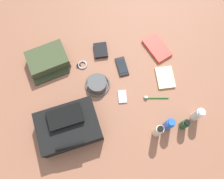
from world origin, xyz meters
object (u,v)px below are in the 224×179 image
(wallet, at_px, (101,50))
(lotion_bottle, at_px, (158,131))
(paperback_novel, at_px, (157,48))
(media_player, at_px, (122,97))
(bucket_hat, at_px, (97,84))
(shampoo_bottle, at_px, (185,124))
(wristwatch, at_px, (82,65))
(toiletry_pouch, at_px, (48,60))
(notepad, at_px, (165,78))
(toothpaste_tube, at_px, (198,114))
(deodorant_spray, at_px, (169,124))
(cell_phone, at_px, (122,67))
(toothbrush, at_px, (155,98))
(backpack, at_px, (69,126))

(wallet, bearing_deg, lotion_bottle, 113.91)
(lotion_bottle, xyz_separation_m, paperback_novel, (-0.17, -0.55, -0.07))
(paperback_novel, distance_m, media_player, 0.42)
(bucket_hat, height_order, shampoo_bottle, shampoo_bottle)
(wristwatch, bearing_deg, shampoo_bottle, 134.11)
(bucket_hat, distance_m, paperback_novel, 0.49)
(toiletry_pouch, height_order, lotion_bottle, lotion_bottle)
(shampoo_bottle, xyz_separation_m, lotion_bottle, (0.17, 0.00, 0.02))
(wallet, distance_m, notepad, 0.47)
(toiletry_pouch, xyz_separation_m, media_player, (-0.42, 0.34, -0.04))
(toiletry_pouch, distance_m, toothpaste_tube, 1.01)
(paperback_novel, bearing_deg, deodorant_spray, 79.85)
(cell_phone, xyz_separation_m, media_player, (0.05, 0.20, -0.00))
(toothpaste_tube, xyz_separation_m, paperback_novel, (0.09, -0.51, -0.06))
(toothpaste_tube, distance_m, notepad, 0.32)
(media_player, bearing_deg, toothpaste_tube, 150.42)
(wallet, bearing_deg, toiletry_pouch, 6.52)
(shampoo_bottle, relative_size, notepad, 0.76)
(media_player, relative_size, toothbrush, 0.57)
(paperback_novel, xyz_separation_m, wallet, (0.38, -0.07, 0.00))
(deodorant_spray, height_order, notepad, deodorant_spray)
(deodorant_spray, xyz_separation_m, cell_phone, (0.17, -0.45, -0.06))
(backpack, distance_m, bucket_hat, 0.33)
(backpack, relative_size, cell_phone, 2.75)
(media_player, bearing_deg, wristwatch, -52.71)
(backpack, height_order, toiletry_pouch, backpack)
(backpack, xyz_separation_m, wallet, (-0.30, -0.48, -0.05))
(cell_phone, relative_size, notepad, 0.91)
(media_player, bearing_deg, deodorant_spray, 131.71)
(toothpaste_tube, height_order, wristwatch, toothpaste_tube)
(toiletry_pouch, xyz_separation_m, lotion_bottle, (-0.57, 0.62, 0.03))
(bucket_hat, relative_size, wristwatch, 2.33)
(shampoo_bottle, xyz_separation_m, cell_phone, (0.27, -0.47, -0.05))
(toothpaste_tube, bearing_deg, toothbrush, -40.41)
(lotion_bottle, xyz_separation_m, toothbrush, (-0.06, -0.22, -0.07))
(lotion_bottle, bearing_deg, toothbrush, -104.40)
(deodorant_spray, relative_size, toothbrush, 0.87)
(toothpaste_tube, bearing_deg, paperback_novel, -80.06)
(paperback_novel, bearing_deg, toothbrush, 71.02)
(shampoo_bottle, relative_size, wristwatch, 1.60)
(deodorant_spray, distance_m, paperback_novel, 0.54)
(toothpaste_tube, xyz_separation_m, shampoo_bottle, (0.09, 0.04, -0.02))
(cell_phone, bearing_deg, toothpaste_tube, 129.48)
(cell_phone, bearing_deg, media_player, 76.81)
(lotion_bottle, bearing_deg, toothpaste_tube, -171.12)
(toiletry_pouch, relative_size, paperback_novel, 1.23)
(toothpaste_tube, height_order, notepad, toothpaste_tube)
(wristwatch, relative_size, wallet, 0.65)
(shampoo_bottle, height_order, wallet, shampoo_bottle)
(toiletry_pouch, xyz_separation_m, deodorant_spray, (-0.64, 0.59, 0.02))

